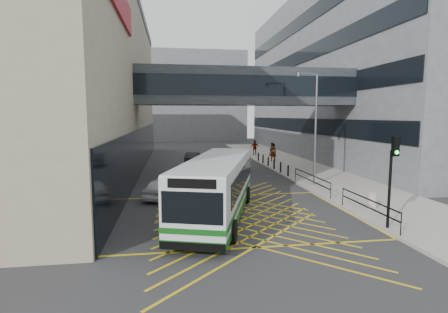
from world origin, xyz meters
name	(u,v)px	position (x,y,z in m)	size (l,w,h in m)	color
ground	(236,215)	(0.00, 0.00, 0.00)	(120.00, 120.00, 0.00)	#333335
building_right	(388,77)	(23.98, 24.00, 10.00)	(24.09, 44.00, 20.00)	slate
building_far	(176,98)	(-2.00, 60.00, 9.00)	(28.00, 16.00, 18.00)	slate
skybridge	(245,87)	(3.00, 12.00, 7.50)	(20.00, 4.10, 3.00)	#2F353A
pavement	(298,168)	(9.00, 15.00, 0.08)	(6.00, 54.00, 0.16)	#A59F97
box_junction	(236,215)	(0.00, 0.00, 0.00)	(12.00, 9.00, 0.01)	gold
bus	(218,185)	(-0.92, -0.07, 1.62)	(5.56, 11.02, 3.02)	silver
car_white	(163,188)	(-3.80, 4.46, 0.66)	(1.69, 4.14, 1.32)	white
car_dark	(193,158)	(-0.97, 19.81, 0.63)	(1.59, 4.06, 1.27)	black
car_silver	(214,155)	(1.66, 22.54, 0.62)	(1.68, 3.98, 1.24)	gray
traffic_light	(392,169)	(6.26, -3.57, 2.83)	(0.30, 0.48, 4.10)	black
street_lamp	(314,122)	(6.78, 6.33, 4.66)	(1.78, 0.64, 7.89)	slate
litter_bin	(372,200)	(7.49, -0.21, 0.57)	(0.47, 0.47, 0.82)	#ADA89E
kerb_railings	(332,188)	(6.15, 1.78, 0.88)	(0.05, 12.54, 1.00)	black
bollards	(271,163)	(6.25, 15.00, 0.61)	(0.14, 10.14, 0.90)	black
pedestrian_a	(273,152)	(7.72, 19.29, 1.14)	(0.78, 0.56, 1.97)	gray
pedestrian_b	(272,149)	(9.11, 24.33, 0.98)	(0.80, 0.46, 1.63)	gray
pedestrian_c	(255,148)	(7.27, 25.86, 1.09)	(1.09, 0.53, 1.85)	gray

